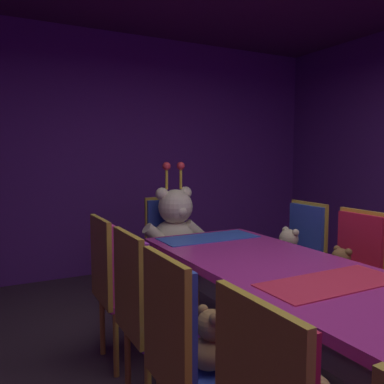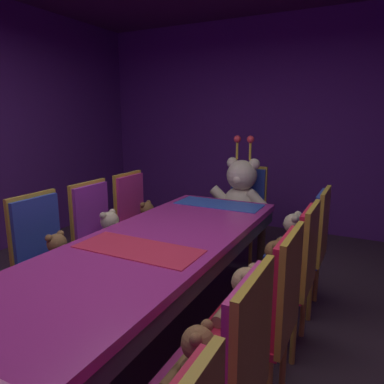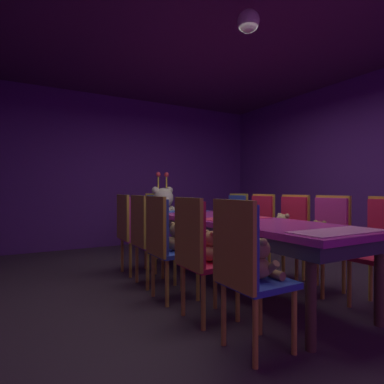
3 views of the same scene
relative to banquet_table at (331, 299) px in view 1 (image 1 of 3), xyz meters
The scene contains 14 objects.
wall_back 3.29m from the banquet_table, 90.00° to the left, with size 5.20×0.12×2.80m, color #59267F.
banquet_table is the anchor object (origin of this frame).
chair_left_2 0.83m from the banquet_table, behind, with size 0.42×0.41×0.98m.
teddy_left_2 0.69m from the banquet_table, behind, with size 0.22×0.29×0.27m.
chair_left_3 0.98m from the banquet_table, 146.19° to the left, with size 0.42×0.41×0.98m.
teddy_left_3 0.86m from the banquet_table, 140.77° to the left, with size 0.25×0.32×0.31m.
chair_left_4 1.36m from the banquet_table, 126.78° to the left, with size 0.42×0.41×0.98m.
teddy_left_4 1.28m from the banquet_table, 121.64° to the left, with size 0.22×0.28×0.27m.
chair_right_3 1.00m from the banquet_table, 33.80° to the left, with size 0.42×0.41×0.98m.
teddy_right_3 0.88m from the banquet_table, 38.99° to the left, with size 0.23×0.29×0.27m.
chair_right_4 1.39m from the banquet_table, 53.02° to the left, with size 0.42×0.41×0.98m.
teddy_right_4 1.30m from the banquet_table, 58.17° to the left, with size 0.26×0.34×0.32m.
throne_chair 2.00m from the banquet_table, 90.00° to the left, with size 0.41×0.42×0.98m.
king_teddy_bear 1.83m from the banquet_table, 90.00° to the left, with size 0.67×0.52×0.86m.
Camera 1 is at (-1.54, -1.41, 1.39)m, focal length 37.40 mm.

